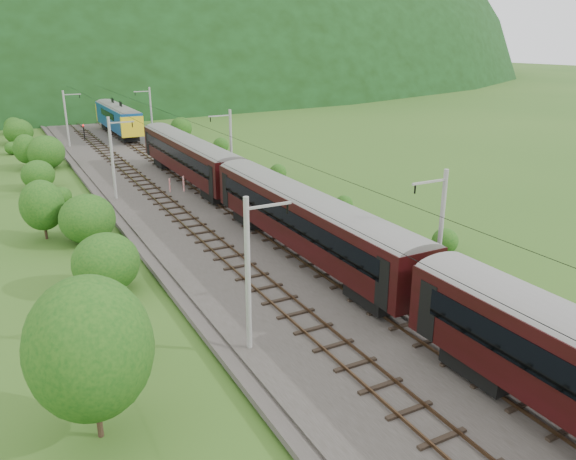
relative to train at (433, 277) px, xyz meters
name	(u,v)px	position (x,y,z in m)	size (l,w,h in m)	color
ground	(350,325)	(-2.40, 3.69, -3.87)	(600.00, 600.00, 0.00)	#30591C
railbed	(271,263)	(-2.40, 13.69, -3.72)	(14.00, 220.00, 0.30)	#38332D
track_left	(240,266)	(-4.80, 13.69, -3.50)	(2.40, 220.00, 0.27)	#503722
track_right	(301,254)	(0.00, 13.69, -3.50)	(2.40, 220.00, 0.27)	#503722
catenary_left	(113,156)	(-8.52, 35.69, 0.63)	(2.54, 192.28, 8.00)	gray
catenary_right	(230,146)	(3.72, 35.69, 0.63)	(2.54, 192.28, 8.00)	gray
overhead_wires	(270,167)	(-2.40, 13.69, 3.23)	(4.83, 198.00, 0.03)	black
mountain_main	(21,75)	(-2.40, 263.69, -3.87)	(504.00, 360.00, 244.00)	black
train	(433,277)	(0.00, 0.00, 0.00)	(3.32, 159.96, 5.78)	black
hazard_post_near	(170,185)	(-3.14, 35.65, -2.87)	(0.15, 0.15, 1.40)	red
hazard_post_far	(184,184)	(-1.83, 35.11, -2.76)	(0.17, 0.17, 1.62)	red
signal	(84,131)	(-5.69, 72.58, -2.19)	(0.26, 0.26, 2.35)	black
vegetation_left	(68,238)	(-15.09, 19.07, -1.38)	(8.35, 147.53, 6.98)	#174913
vegetation_right	(295,179)	(9.16, 31.26, -2.68)	(5.75, 105.98, 3.11)	#174913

